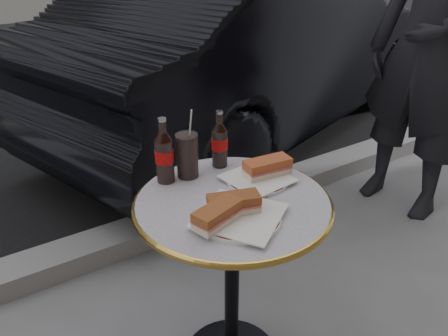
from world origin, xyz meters
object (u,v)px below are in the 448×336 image
cola_glass (187,155)px  parked_car (264,48)px  cola_bottle_right (220,139)px  plate_right (257,180)px  plate_left (239,218)px  pedestrian (431,50)px  bistro_table (232,289)px  cola_bottle_left (164,150)px

cola_glass → parked_car: (1.65, 1.71, -0.14)m
cola_bottle_right → parked_car: bearing=48.3°
plate_right → parked_car: (1.48, 1.87, -0.07)m
plate_left → plate_right: plate_left is taller
plate_right → pedestrian: size_ratio=0.11×
bistro_table → plate_left: plate_left is taller
cola_bottle_right → parked_car: (1.52, 1.70, -0.17)m
plate_left → plate_right: 0.24m
cola_glass → parked_car: parked_car is taller
plate_left → cola_bottle_right: cola_bottle_right is taller
bistro_table → cola_glass: (-0.04, 0.21, 0.44)m
plate_left → cola_glass: 0.32m
bistro_table → cola_glass: 0.49m
bistro_table → plate_right: bearing=20.3°
plate_left → parked_car: 2.62m
plate_right → cola_bottle_right: size_ratio=0.99×
parked_car → cola_bottle_right: bearing=120.0°
plate_right → bistro_table: bearing=-159.7°
bistro_table → parked_car: (1.61, 1.92, 0.30)m
cola_bottle_left → cola_bottle_right: 0.21m
plate_right → parked_car: size_ratio=0.05×
parked_car → cola_bottle_left: bearing=116.2°
plate_right → parked_car: 2.39m
cola_glass → pedestrian: 1.60m
plate_left → cola_glass: bearing=89.1°
parked_car → pedestrian: 1.54m
bistro_table → cola_bottle_right: bearing=67.5°
plate_left → cola_bottle_left: cola_bottle_left is taller
plate_left → pedestrian: 1.68m
plate_right → pedestrian: pedestrian is taller
bistro_table → cola_bottle_left: 0.54m
cola_bottle_left → pedestrian: pedestrian is taller
bistro_table → cola_bottle_right: cola_bottle_right is taller
cola_bottle_left → pedestrian: size_ratio=0.12×
plate_right → cola_bottle_left: (-0.25, 0.17, 0.11)m
bistro_table → pedestrian: bearing=14.9°
bistro_table → pedestrian: 1.69m
plate_left → pedestrian: pedestrian is taller
parked_car → pedestrian: pedestrian is taller
cola_glass → pedestrian: size_ratio=0.08×
plate_right → parked_car: bearing=51.7°
bistro_table → parked_car: 2.53m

